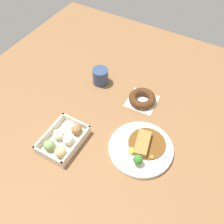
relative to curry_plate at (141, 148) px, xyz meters
The scene contains 5 objects.
ground_plane 0.13m from the curry_plate, 77.67° to the left, with size 1.60×1.60×0.00m, color brown.
curry_plate is the anchor object (origin of this frame).
donut_box 0.31m from the curry_plate, 114.20° to the left, with size 0.20×0.14×0.06m.
chocolate_ring_donut 0.26m from the curry_plate, 24.75° to the left, with size 0.14×0.14×0.04m.
coffee_mug 0.42m from the curry_plate, 53.61° to the left, with size 0.08×0.08×0.08m, color #33476B.
Camera 1 is at (-0.55, -0.29, 0.89)m, focal length 41.56 mm.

